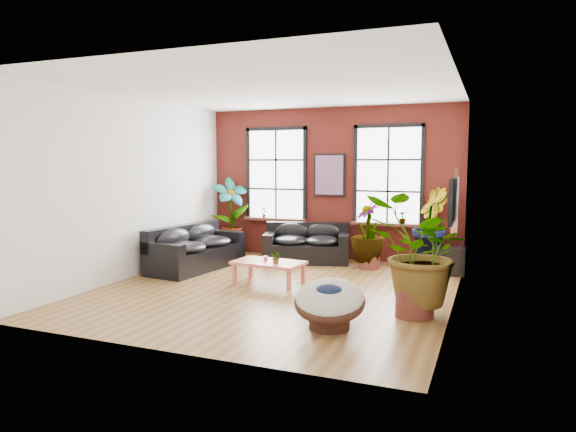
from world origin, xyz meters
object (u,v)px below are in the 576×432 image
Objects in this scene: sofa_back at (307,244)px; coffee_table at (269,264)px; sofa_left at (194,249)px; papasan_chair at (330,302)px.

sofa_back is 1.53× the size of coffee_table.
sofa_left reaches higher than coffee_table.
papasan_chair is (3.84, -2.74, -0.04)m from sofa_left.
sofa_left is 2.15× the size of papasan_chair.
papasan_chair is (1.83, -2.08, 0.01)m from coffee_table.
coffee_table is (0.06, -2.26, -0.03)m from sofa_back.
papasan_chair is at bearing -82.49° from sofa_back.
sofa_back is 2.26m from coffee_table.
sofa_back reaches higher than coffee_table.
sofa_left is 1.77× the size of coffee_table.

